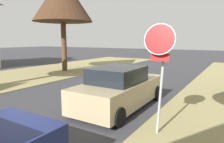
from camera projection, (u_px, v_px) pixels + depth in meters
stop_sign_far at (160, 55)px, 5.29m from camera, size 0.81×0.56×2.94m
parked_sedan_tan at (120, 89)px, 7.81m from camera, size 1.95×4.41×1.57m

